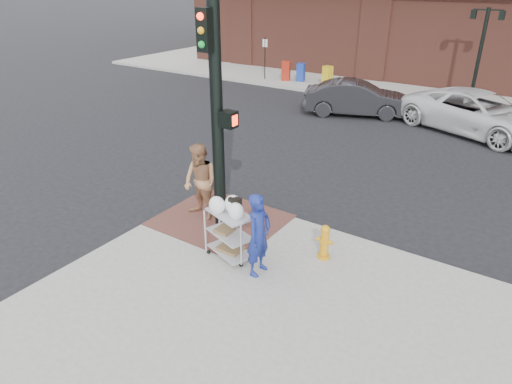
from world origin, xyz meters
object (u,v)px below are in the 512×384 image
Objects in this scene: traffic_signal_pole at (217,111)px; minivan_white at (478,113)px; woman_blue at (259,235)px; pedestrian_tan at (200,182)px; sedan_dark at (357,98)px; lamp_post at (481,45)px; fire_hydrant at (325,241)px; utility_cart at (230,230)px.

traffic_signal_pole reaches higher than minivan_white.
woman_blue is 0.92× the size of pedestrian_tan.
lamp_post is at bearing -61.23° from sedan_dark.
sedan_dark is at bearing 13.25° from woman_blue.
pedestrian_tan is 2.41× the size of fire_hydrant.
fire_hydrant is (0.83, 1.15, -0.45)m from woman_blue.
traffic_signal_pole is 11.69m from minivan_white.
sedan_dark is (-0.63, 10.77, -0.34)m from pedestrian_tan.
traffic_signal_pole reaches higher than pedestrian_tan.
lamp_post is 2.39× the size of woman_blue.
lamp_post is at bearing 34.45° from minivan_white.
lamp_post is 0.92× the size of sedan_dark.
sedan_dark is at bearing -129.69° from lamp_post.
minivan_white is at bearing 72.47° from traffic_signal_pole.
minivan_white is 4.16× the size of utility_cart.
minivan_white is (4.05, 10.95, -0.29)m from pedestrian_tan.
sedan_dark reaches higher than fire_hydrant.
pedestrian_tan is 0.42× the size of sedan_dark.
fire_hydrant is at bearing -36.54° from woman_blue.
traffic_signal_pole is at bearing 57.66° from woman_blue.
woman_blue reaches higher than minivan_white.
sedan_dark is 4.68m from minivan_white.
lamp_post is 6.08m from sedan_dark.
traffic_signal_pole is 11.06m from sedan_dark.
lamp_post is at bearing -3.33° from woman_blue.
sedan_dark is 3.24× the size of utility_cart.
minivan_white reaches higher than sedan_dark.
fire_hydrant is at bearing 1.46° from traffic_signal_pole.
woman_blue reaches higher than sedan_dark.
traffic_signal_pole is 3.47m from fire_hydrant.
woman_blue is (-0.70, -16.31, -1.63)m from lamp_post.
woman_blue is at bearing 172.58° from sedan_dark.
utility_cart is at bearing -170.44° from minivan_white.
lamp_post reaches higher than utility_cart.
minivan_white is at bearing 85.48° from fire_hydrant.
traffic_signal_pole is 3.74× the size of utility_cart.
pedestrian_tan is at bearing -178.91° from minivan_white.
pedestrian_tan is 11.68m from minivan_white.
sedan_dark is at bearing 100.56° from utility_cart.
sedan_dark is at bearing 96.40° from traffic_signal_pole.
fire_hydrant is at bearing 178.05° from sedan_dark.
lamp_post reaches higher than sedan_dark.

